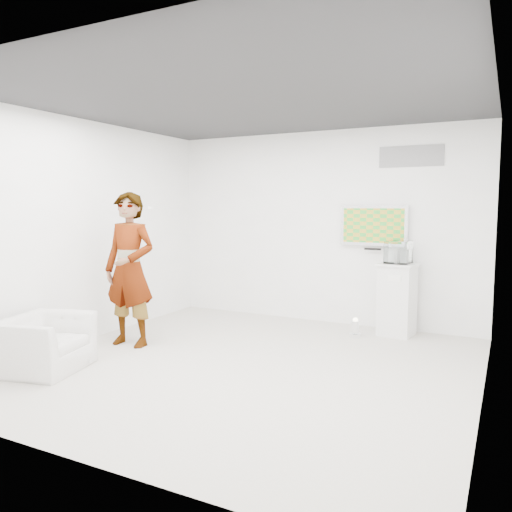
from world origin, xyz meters
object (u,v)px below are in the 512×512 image
person (130,269)px  pedestal (397,299)px  tv (374,225)px  armchair (44,343)px  floor_uplight (355,328)px

person → pedestal: size_ratio=1.96×
pedestal → tv: bearing=146.8°
armchair → pedestal: size_ratio=0.90×
person → floor_uplight: person is taller
tv → floor_uplight: 1.57m
tv → floor_uplight: tv is taller
tv → person: bearing=-137.5°
tv → armchair: (-2.80, -3.63, -1.25)m
armchair → pedestal: 4.66m
tv → floor_uplight: (-0.06, -0.68, -1.42)m
pedestal → floor_uplight: (-0.49, -0.40, -0.38)m
tv → armchair: bearing=-127.6°
tv → armchair: size_ratio=1.08×
person → tv: bearing=38.6°
tv → person: size_ratio=0.49×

